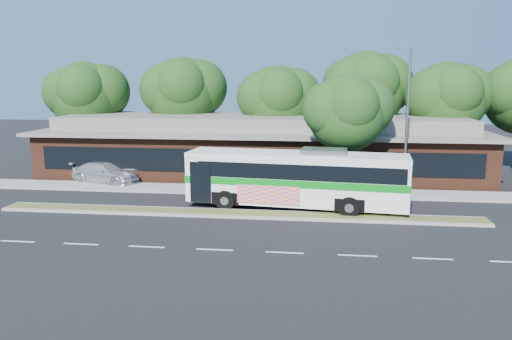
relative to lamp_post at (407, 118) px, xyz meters
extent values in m
plane|color=black|center=(-9.56, -6.00, -4.90)|extent=(120.00, 120.00, 0.00)
cube|color=#484F21|center=(-9.56, -5.40, -4.83)|extent=(26.00, 1.10, 0.15)
cube|color=gray|center=(-9.56, 0.40, -4.84)|extent=(44.00, 2.60, 0.12)
cube|color=black|center=(-27.56, 4.00, -4.90)|extent=(14.00, 12.00, 0.01)
cube|color=#4F2719|center=(-9.56, 7.00, -3.30)|extent=(32.00, 10.00, 3.20)
cube|color=#6B615A|center=(-9.56, 7.00, -1.58)|extent=(33.20, 11.20, 0.24)
cube|color=#6B615A|center=(-9.56, 7.00, -0.95)|extent=(30.00, 8.00, 1.00)
cube|color=black|center=(-9.56, 1.97, -3.20)|extent=(30.00, 0.06, 1.60)
cylinder|color=slate|center=(0.04, 0.00, -0.40)|extent=(0.16, 0.16, 9.00)
cube|color=slate|center=(-0.36, 0.00, 4.10)|extent=(0.90, 0.18, 0.14)
cylinder|color=black|center=(-24.56, 9.00, -2.91)|extent=(0.44, 0.44, 3.99)
sphere|color=#143612|center=(-24.56, 9.00, 0.83)|extent=(5.80, 5.80, 5.80)
sphere|color=#143612|center=(-23.26, 9.43, 1.29)|extent=(4.52, 4.52, 4.52)
cylinder|color=black|center=(-16.56, 10.00, -2.80)|extent=(0.44, 0.44, 4.20)
sphere|color=#143612|center=(-16.56, 10.00, 1.10)|extent=(6.00, 6.00, 6.00)
sphere|color=#143612|center=(-15.21, 10.45, 1.58)|extent=(4.68, 4.68, 4.68)
cylinder|color=black|center=(-8.56, 9.00, -3.01)|extent=(0.44, 0.44, 3.78)
sphere|color=#143612|center=(-8.56, 9.00, 0.56)|extent=(5.60, 5.60, 5.60)
sphere|color=#143612|center=(-7.30, 9.42, 1.00)|extent=(4.37, 4.37, 4.37)
cylinder|color=black|center=(-1.56, 10.00, -2.70)|extent=(0.44, 0.44, 4.41)
sphere|color=#143612|center=(-1.56, 10.00, 1.37)|extent=(6.20, 6.20, 6.20)
sphere|color=#143612|center=(-0.17, 10.46, 1.86)|extent=(4.84, 4.84, 4.84)
cylinder|color=black|center=(4.44, 9.00, -2.97)|extent=(0.44, 0.44, 3.86)
sphere|color=#143612|center=(4.44, 9.00, 0.70)|extent=(5.80, 5.80, 5.80)
sphere|color=#143612|center=(5.74, 9.43, 1.16)|extent=(4.52, 4.52, 4.52)
cube|color=white|center=(-6.44, -3.60, -3.16)|extent=(12.35, 3.89, 2.79)
cube|color=black|center=(-6.14, -3.63, -2.60)|extent=(11.39, 3.84, 0.84)
cube|color=white|center=(-6.44, -3.60, -1.89)|extent=(12.38, 3.91, 0.26)
cube|color=#057E16|center=(-6.44, -3.60, -3.25)|extent=(12.42, 3.96, 0.38)
cube|color=black|center=(-12.50, -2.93, -2.83)|extent=(0.31, 2.26, 1.73)
cube|color=black|center=(-0.39, -4.27, -2.50)|extent=(0.29, 2.11, 1.12)
cube|color=#C63AC1|center=(-7.90, -4.77, -3.89)|extent=(3.43, 0.43, 1.01)
cube|color=slate|center=(-4.93, -3.77, -1.62)|extent=(2.59, 1.87, 0.30)
cylinder|color=black|center=(-10.30, -4.45, -4.35)|extent=(1.15, 0.48, 1.11)
cylinder|color=black|center=(-10.03, -1.93, -4.35)|extent=(1.15, 0.48, 1.11)
cylinder|color=black|center=(-3.56, -5.19, -4.35)|extent=(1.15, 0.48, 1.11)
cylinder|color=black|center=(-3.29, -2.67, -4.35)|extent=(1.15, 0.48, 1.11)
imported|color=silver|center=(-19.96, 1.80, -4.17)|extent=(5.44, 3.45, 1.47)
cylinder|color=black|center=(-3.56, 0.20, -3.07)|extent=(0.44, 0.44, 3.67)
sphere|color=#143612|center=(-3.56, 0.20, 0.21)|extent=(4.80, 4.80, 4.80)
sphere|color=#143612|center=(-2.48, 0.56, 0.59)|extent=(3.75, 3.75, 3.75)
camera|label=1|loc=(-5.32, -30.94, 2.24)|focal=35.00mm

